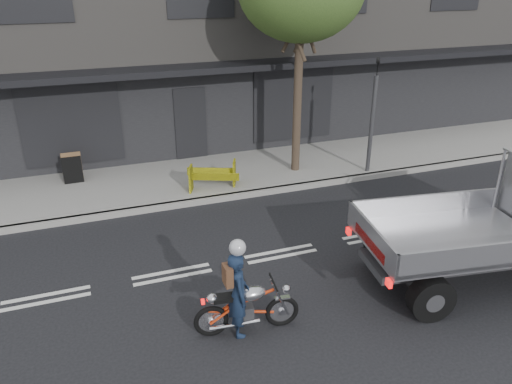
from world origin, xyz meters
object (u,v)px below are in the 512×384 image
Objects in this scene: rider at (238,294)px; sandwich_board at (73,170)px; traffic_light_pole at (372,122)px; construction_barrier at (215,178)px; motorcycle at (247,307)px.

rider is 1.84× the size of sandwich_board.
construction_barrier is at bearing 178.18° from traffic_light_pole.
rider reaches higher than sandwich_board.
construction_barrier is (1.15, 5.63, -0.25)m from rider.
construction_barrier is 4.03m from sandwich_board.
construction_barrier is at bearing 87.30° from motorcycle.
motorcycle is at bearing -82.68° from rider.
sandwich_board is (-2.63, 7.39, 0.09)m from motorcycle.
rider is (-5.86, -5.48, -0.88)m from traffic_light_pole.
sandwich_board reaches higher than motorcycle.
construction_barrier is 1.58× the size of sandwich_board.
traffic_light_pole is 2.64× the size of construction_barrier.
traffic_light_pole is at bearing -13.40° from sandwich_board.
rider is 5.75m from construction_barrier.
traffic_light_pole is at bearing -1.82° from construction_barrier.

